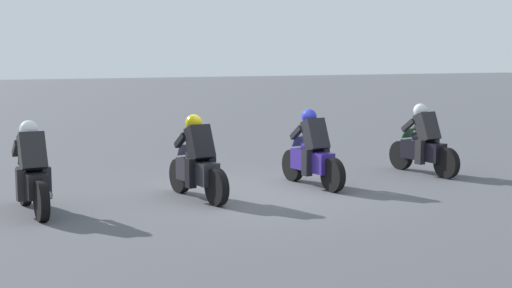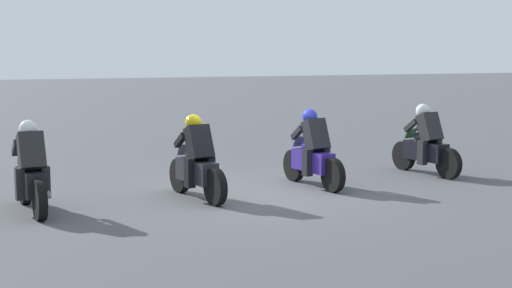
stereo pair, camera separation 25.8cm
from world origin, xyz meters
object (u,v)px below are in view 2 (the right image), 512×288
(rider_lane_c, at_px, (197,164))
(rider_lane_d, at_px, (31,174))
(rider_lane_b, at_px, (313,155))
(rider_lane_a, at_px, (426,145))

(rider_lane_c, relative_size, rider_lane_d, 1.00)
(rider_lane_b, relative_size, rider_lane_d, 1.00)
(rider_lane_c, bearing_deg, rider_lane_b, -91.76)
(rider_lane_b, xyz_separation_m, rider_lane_d, (-0.32, 5.32, 0.00))
(rider_lane_c, height_order, rider_lane_d, same)
(rider_lane_a, distance_m, rider_lane_d, 8.23)
(rider_lane_b, height_order, rider_lane_d, same)
(rider_lane_d, bearing_deg, rider_lane_b, -90.52)
(rider_lane_b, relative_size, rider_lane_c, 1.00)
(rider_lane_a, height_order, rider_lane_d, same)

